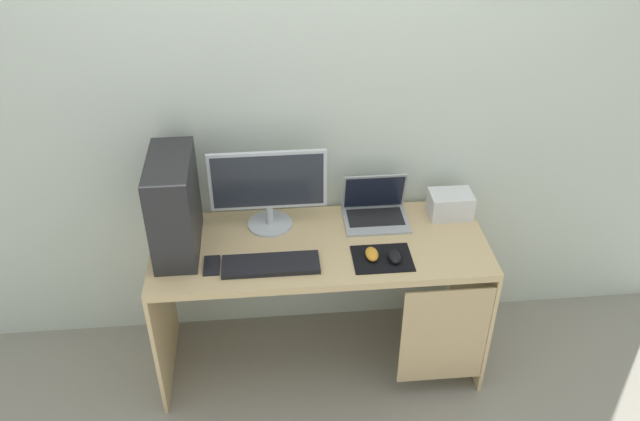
# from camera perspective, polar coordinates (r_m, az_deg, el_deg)

# --- Properties ---
(ground_plane) EXTENTS (8.00, 8.00, 0.00)m
(ground_plane) POSITION_cam_1_polar(r_m,az_deg,el_deg) (3.47, -0.00, -12.47)
(ground_plane) COLOR gray
(wall_back) EXTENTS (4.00, 0.05, 2.60)m
(wall_back) POSITION_cam_1_polar(r_m,az_deg,el_deg) (2.98, -0.55, 9.92)
(wall_back) COLOR beige
(wall_back) RESTS_ON ground_plane
(desk) EXTENTS (1.52, 0.59, 0.73)m
(desk) POSITION_cam_1_polar(r_m,az_deg,el_deg) (3.07, 0.39, -5.07)
(desk) COLOR tan
(desk) RESTS_ON ground_plane
(pc_tower) EXTENTS (0.18, 0.41, 0.44)m
(pc_tower) POSITION_cam_1_polar(r_m,az_deg,el_deg) (2.91, -12.49, 0.44)
(pc_tower) COLOR #232326
(pc_tower) RESTS_ON desk
(monitor) EXTENTS (0.53, 0.21, 0.40)m
(monitor) POSITION_cam_1_polar(r_m,az_deg,el_deg) (2.99, -4.48, 1.94)
(monitor) COLOR #B7BCC6
(monitor) RESTS_ON desk
(laptop) EXTENTS (0.30, 0.23, 0.22)m
(laptop) POSITION_cam_1_polar(r_m,az_deg,el_deg) (3.13, 4.79, 0.02)
(laptop) COLOR #9EA3A8
(laptop) RESTS_ON desk
(projector) EXTENTS (0.20, 0.14, 0.12)m
(projector) POSITION_cam_1_polar(r_m,az_deg,el_deg) (3.20, 11.19, 0.53)
(projector) COLOR silver
(projector) RESTS_ON desk
(keyboard) EXTENTS (0.42, 0.14, 0.02)m
(keyboard) POSITION_cam_1_polar(r_m,az_deg,el_deg) (2.85, -4.27, -4.68)
(keyboard) COLOR black
(keyboard) RESTS_ON desk
(mousepad) EXTENTS (0.26, 0.20, 0.00)m
(mousepad) POSITION_cam_1_polar(r_m,az_deg,el_deg) (2.91, 5.39, -4.14)
(mousepad) COLOR black
(mousepad) RESTS_ON desk
(mouse_left) EXTENTS (0.06, 0.10, 0.03)m
(mouse_left) POSITION_cam_1_polar(r_m,az_deg,el_deg) (2.90, 4.50, -3.77)
(mouse_left) COLOR orange
(mouse_left) RESTS_ON mousepad
(mouse_right) EXTENTS (0.06, 0.10, 0.03)m
(mouse_right) POSITION_cam_1_polar(r_m,az_deg,el_deg) (2.89, 6.44, -3.96)
(mouse_right) COLOR black
(mouse_right) RESTS_ON mousepad
(cell_phone) EXTENTS (0.07, 0.13, 0.01)m
(cell_phone) POSITION_cam_1_polar(r_m,az_deg,el_deg) (2.89, -9.32, -4.71)
(cell_phone) COLOR black
(cell_phone) RESTS_ON desk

